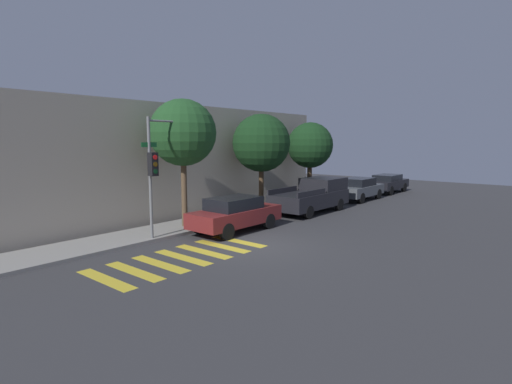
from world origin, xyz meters
name	(u,v)px	position (x,y,z in m)	size (l,w,h in m)	color
ground_plane	(252,246)	(0.00, 0.00, 0.00)	(60.00, 60.00, 0.00)	#333335
sidewalk	(177,228)	(0.00, 4.38, 0.07)	(26.00, 2.35, 0.14)	gray
building_row	(118,162)	(0.00, 8.95, 2.86)	(26.00, 6.00, 5.73)	#A89E8E
crosswalk	(183,257)	(-2.67, 0.80, 0.00)	(6.11, 2.60, 0.00)	gold
traffic_light_pole	(161,157)	(-1.54, 3.37, 3.29)	(2.40, 0.56, 4.86)	slate
sedan_near_corner	(235,213)	(1.37, 2.10, 0.80)	(4.40, 1.78, 1.52)	maroon
pickup_truck	(313,195)	(7.79, 2.10, 0.92)	(5.22, 2.11, 1.83)	black
sedan_middle	(358,188)	(13.50, 2.10, 0.79)	(4.23, 1.85, 1.49)	#4C5156
sedan_far_end	(388,183)	(18.53, 2.10, 0.75)	(4.41, 1.75, 1.39)	black
tree_near_corner	(183,133)	(0.30, 4.20, 4.27)	(2.93, 2.93, 5.76)	brown
tree_midblock	(261,143)	(5.76, 4.20, 3.81)	(3.15, 3.15, 5.40)	#4C3823
tree_far_end	(310,146)	(10.71, 4.20, 3.64)	(2.91, 2.91, 5.11)	#4C3823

